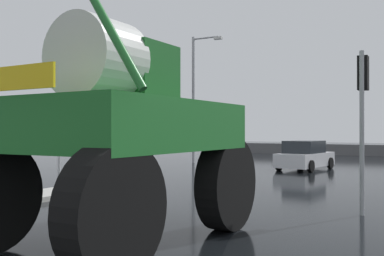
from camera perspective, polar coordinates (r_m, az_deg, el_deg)
ground_plane at (r=20.40m, az=11.43°, el=-6.09°), size 120.00×120.00×0.00m
oversize_sprayer at (r=8.43m, az=-9.38°, el=-0.73°), size 3.88×5.50×4.30m
sedan_ahead at (r=24.15m, az=14.25°, el=-3.49°), size 2.30×4.29×1.52m
traffic_signal_near_left at (r=16.48m, az=-16.22°, el=2.42°), size 0.24×0.54×3.89m
traffic_signal_near_right at (r=11.68m, az=21.02°, el=3.90°), size 0.24×0.54×3.98m
streetlight_far_left at (r=28.10m, az=0.46°, el=4.58°), size 2.09×0.24×7.97m
bare_tree_left at (r=26.15m, az=-10.96°, el=8.52°), size 4.11×4.11×7.84m
roadside_barrier at (r=38.89m, az=20.09°, el=-2.67°), size 27.76×0.24×0.90m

